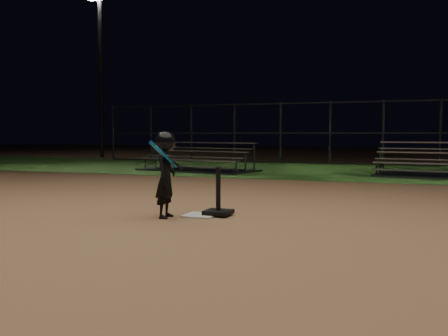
% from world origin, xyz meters
% --- Properties ---
extents(ground, '(80.00, 80.00, 0.00)m').
position_xyz_m(ground, '(0.00, 0.00, 0.00)').
color(ground, '#946743').
rests_on(ground, ground).
extents(grass_strip, '(60.00, 8.00, 0.01)m').
position_xyz_m(grass_strip, '(0.00, 10.00, 0.01)').
color(grass_strip, '#27501A').
rests_on(grass_strip, ground).
extents(home_plate, '(0.45, 0.45, 0.02)m').
position_xyz_m(home_plate, '(0.00, 0.00, 0.01)').
color(home_plate, beige).
rests_on(home_plate, ground).
extents(batting_tee, '(0.38, 0.38, 0.70)m').
position_xyz_m(batting_tee, '(0.24, 0.12, 0.15)').
color(batting_tee, black).
rests_on(batting_tee, home_plate).
extents(child_batter, '(0.41, 0.64, 1.26)m').
position_xyz_m(child_batter, '(-0.42, -0.30, 0.67)').
color(child_batter, black).
rests_on(child_batter, ground).
extents(bleacher_left, '(4.18, 2.73, 0.94)m').
position_xyz_m(bleacher_left, '(-3.60, 8.11, 0.19)').
color(bleacher_left, '#B3B3B8').
rests_on(bleacher_left, ground).
extents(backstop_fence, '(20.08, 0.08, 2.50)m').
position_xyz_m(backstop_fence, '(0.00, 13.00, 1.25)').
color(backstop_fence, '#38383D').
rests_on(backstop_fence, ground).
extents(light_pole_left, '(0.90, 0.53, 8.30)m').
position_xyz_m(light_pole_left, '(-12.00, 14.94, 4.95)').
color(light_pole_left, '#2D2D30').
rests_on(light_pole_left, ground).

